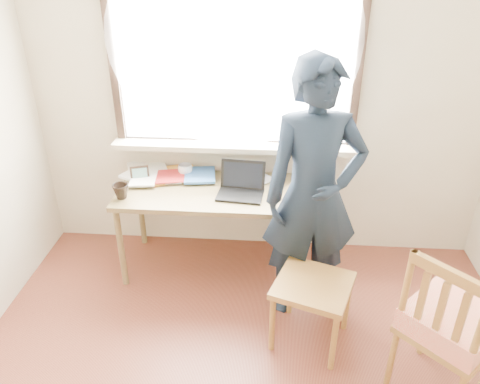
# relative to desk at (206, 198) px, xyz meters

# --- Properties ---
(room_shell) EXTENTS (3.52, 4.02, 2.61)m
(room_shell) POSITION_rel_desk_xyz_m (0.36, -1.43, 1.01)
(room_shell) COLOR beige
(room_shell) RESTS_ON ground
(desk) EXTENTS (1.29, 0.65, 0.69)m
(desk) POSITION_rel_desk_xyz_m (0.00, 0.00, 0.00)
(desk) COLOR brown
(desk) RESTS_ON ground
(laptop) EXTENTS (0.35, 0.29, 0.22)m
(laptop) POSITION_rel_desk_xyz_m (0.27, -0.03, 0.12)
(laptop) COLOR black
(laptop) RESTS_ON desk
(mug_white) EXTENTS (0.16, 0.16, 0.09)m
(mug_white) POSITION_rel_desk_xyz_m (-0.19, 0.23, 0.12)
(mug_white) COLOR white
(mug_white) RESTS_ON desk
(mug_dark) EXTENTS (0.12, 0.12, 0.11)m
(mug_dark) POSITION_rel_desk_xyz_m (-0.58, -0.17, 0.13)
(mug_dark) COLOR black
(mug_dark) RESTS_ON desk
(mouse) EXTENTS (0.10, 0.07, 0.04)m
(mouse) POSITION_rel_desk_xyz_m (0.51, -0.10, 0.09)
(mouse) COLOR black
(mouse) RESTS_ON desk
(desk_clutter) EXTENTS (0.89, 0.49, 0.04)m
(desk_clutter) POSITION_rel_desk_xyz_m (-0.25, 0.15, 0.09)
(desk_clutter) COLOR white
(desk_clutter) RESTS_ON desk
(book_a) EXTENTS (0.23, 0.29, 0.03)m
(book_a) POSITION_rel_desk_xyz_m (-0.40, 0.17, 0.08)
(book_a) COLOR white
(book_a) RESTS_ON desk
(book_b) EXTENTS (0.27, 0.27, 0.02)m
(book_b) POSITION_rel_desk_xyz_m (0.32, 0.21, 0.08)
(book_b) COLOR white
(book_b) RESTS_ON desk
(picture_frame) EXTENTS (0.14, 0.06, 0.11)m
(picture_frame) POSITION_rel_desk_xyz_m (-0.52, 0.10, 0.13)
(picture_frame) COLOR black
(picture_frame) RESTS_ON desk
(work_chair) EXTENTS (0.57, 0.55, 0.46)m
(work_chair) POSITION_rel_desk_xyz_m (0.76, -0.73, -0.23)
(work_chair) COLOR olive
(work_chair) RESTS_ON ground
(side_chair) EXTENTS (0.62, 0.62, 0.96)m
(side_chair) POSITION_rel_desk_xyz_m (1.46, -1.08, -0.11)
(side_chair) COLOR olive
(side_chair) RESTS_ON ground
(person) EXTENTS (0.71, 0.52, 1.77)m
(person) POSITION_rel_desk_xyz_m (0.75, -0.38, 0.27)
(person) COLOR black
(person) RESTS_ON ground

